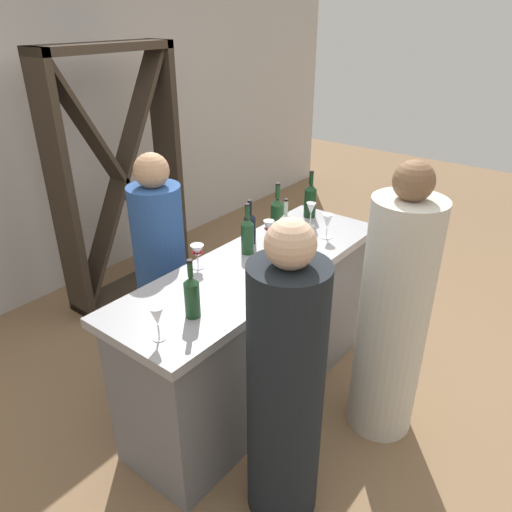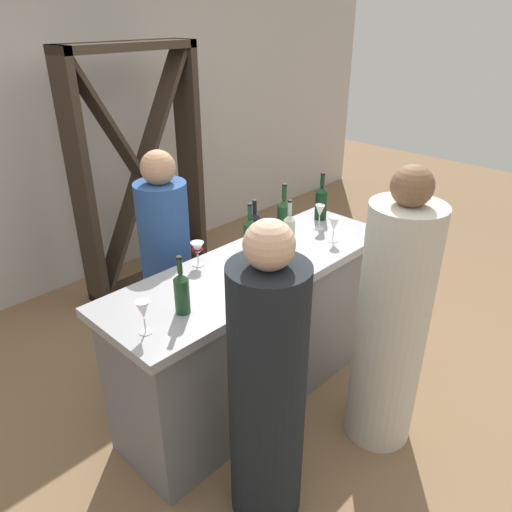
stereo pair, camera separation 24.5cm
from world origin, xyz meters
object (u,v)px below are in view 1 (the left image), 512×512
at_px(wine_glass_near_right, 311,210).
at_px(person_center_guest, 393,317).
at_px(wine_bottle_leftmost_olive_green, 192,295).
at_px(person_left_guest, 285,392).
at_px(wine_bottle_second_left_olive_green, 247,235).
at_px(wine_glass_far_center, 197,252).
at_px(wine_glass_near_center, 157,317).
at_px(wine_glass_far_left, 269,229).
at_px(wine_bottle_rightmost_olive_green, 277,216).
at_px(wine_bottle_second_right_clear_pale, 285,229).
at_px(person_right_guest, 162,280).
at_px(wine_bottle_far_right_dark_green, 310,199).
at_px(wine_bottle_center_near_black, 250,227).
at_px(wine_glass_near_left, 327,222).
at_px(wine_rack, 120,179).

distance_m(wine_glass_near_right, person_center_guest, 0.91).
relative_size(wine_bottle_leftmost_olive_green, person_left_guest, 0.19).
distance_m(wine_bottle_leftmost_olive_green, wine_bottle_second_left_olive_green, 0.70).
xyz_separation_m(wine_glass_far_center, person_center_guest, (0.49, -0.94, -0.29)).
bearing_deg(wine_glass_near_center, wine_glass_far_left, 9.93).
bearing_deg(wine_glass_near_right, wine_bottle_rightmost_olive_green, 159.51).
bearing_deg(wine_bottle_second_right_clear_pale, wine_bottle_second_left_olive_green, 148.10).
height_order(wine_bottle_rightmost_olive_green, person_left_guest, person_left_guest).
distance_m(wine_glass_far_center, person_right_guest, 0.49).
relative_size(wine_bottle_leftmost_olive_green, person_right_guest, 0.20).
bearing_deg(wine_glass_far_center, wine_bottle_second_left_olive_green, -17.71).
relative_size(wine_bottle_second_left_olive_green, person_center_guest, 0.19).
distance_m(wine_bottle_far_right_dark_green, person_center_guest, 1.05).
bearing_deg(wine_bottle_center_near_black, wine_glass_near_right, -19.25).
bearing_deg(person_left_guest, wine_bottle_leftmost_olive_green, -7.13).
xyz_separation_m(wine_bottle_center_near_black, wine_bottle_second_right_clear_pale, (0.08, -0.20, 0.01)).
distance_m(wine_bottle_leftmost_olive_green, wine_glass_near_center, 0.22).
height_order(wine_glass_near_center, person_center_guest, person_center_guest).
bearing_deg(wine_bottle_rightmost_olive_green, person_right_guest, 141.64).
bearing_deg(wine_bottle_rightmost_olive_green, wine_glass_far_left, -160.11).
xyz_separation_m(wine_bottle_leftmost_olive_green, wine_glass_near_right, (1.22, 0.14, 0.00)).
height_order(wine_glass_near_left, wine_glass_near_center, wine_glass_near_center).
bearing_deg(wine_bottle_far_right_dark_green, wine_bottle_second_right_clear_pale, -163.96).
distance_m(wine_glass_near_left, person_center_guest, 0.72).
xyz_separation_m(wine_glass_near_right, wine_glass_far_center, (-0.86, 0.17, -0.02)).
xyz_separation_m(wine_glass_near_center, person_left_guest, (0.27, -0.48, -0.34)).
distance_m(wine_rack, wine_bottle_rightmost_olive_green, 1.51).
relative_size(wine_glass_far_left, person_center_guest, 0.10).
distance_m(wine_bottle_second_right_clear_pale, wine_glass_near_right, 0.36).
bearing_deg(wine_glass_near_center, wine_glass_far_center, 29.45).
xyz_separation_m(wine_rack, wine_bottle_rightmost_olive_green, (0.03, -1.51, 0.06)).
relative_size(wine_bottle_far_right_dark_green, wine_glass_near_right, 1.98).
height_order(wine_bottle_far_right_dark_green, wine_glass_near_center, wine_bottle_far_right_dark_green).
height_order(wine_rack, wine_glass_far_center, wine_rack).
bearing_deg(wine_bottle_leftmost_olive_green, wine_rack, 61.47).
height_order(wine_bottle_second_left_olive_green, wine_bottle_far_right_dark_green, wine_bottle_far_right_dark_green).
bearing_deg(person_right_guest, wine_glass_near_left, 23.82).
relative_size(wine_glass_near_left, wine_glass_far_center, 1.12).
relative_size(wine_bottle_second_right_clear_pale, wine_glass_near_left, 1.98).
xyz_separation_m(wine_bottle_second_left_olive_green, wine_glass_near_right, (0.55, -0.08, -0.00)).
bearing_deg(wine_glass_near_right, wine_bottle_far_right_dark_green, 34.24).
relative_size(wine_glass_far_left, wine_glass_far_center, 1.21).
xyz_separation_m(wine_bottle_rightmost_olive_green, person_center_guest, (-0.12, -0.86, -0.33)).
bearing_deg(wine_glass_far_center, person_center_guest, -62.32).
height_order(wine_bottle_center_near_black, wine_glass_far_center, wine_bottle_center_near_black).
distance_m(wine_bottle_second_left_olive_green, person_center_guest, 0.92).
bearing_deg(wine_bottle_leftmost_olive_green, wine_bottle_rightmost_olive_green, 13.29).
distance_m(wine_bottle_far_right_dark_green, wine_glass_far_left, 0.55).
height_order(wine_glass_near_right, person_right_guest, person_right_guest).
distance_m(wine_bottle_second_left_olive_green, wine_bottle_second_right_clear_pale, 0.23).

